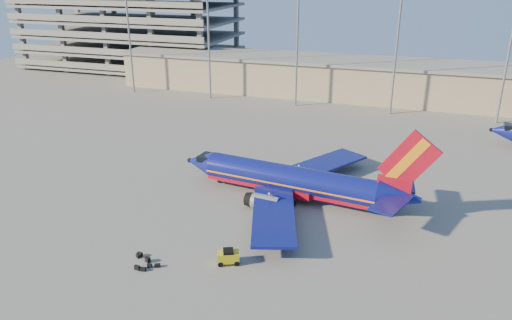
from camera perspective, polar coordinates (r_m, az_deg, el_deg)
name	(u,v)px	position (r m, az deg, el deg)	size (l,w,h in m)	color
ground	(246,195)	(66.34, -1.16, -3.99)	(220.00, 220.00, 0.00)	slate
terminal_building	(373,79)	(117.36, 13.26, 8.96)	(122.00, 16.00, 8.50)	gray
parking_garage	(131,26)	(155.16, -14.09, 14.58)	(62.00, 32.00, 21.40)	slate
light_mast_row	(347,24)	(104.10, 10.34, 15.05)	(101.60, 1.60, 28.65)	gray
aircraft_main	(296,181)	(64.60, 4.54, -2.41)	(33.57, 32.12, 11.39)	navy
baggage_tug	(228,256)	(51.67, -3.18, -10.94)	(2.53, 2.09, 1.57)	gold
luggage_pile	(144,262)	(53.07, -12.63, -11.30)	(3.39, 2.65, 0.54)	black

